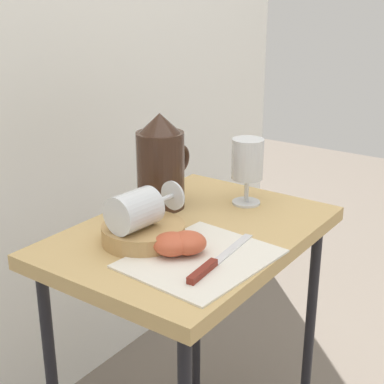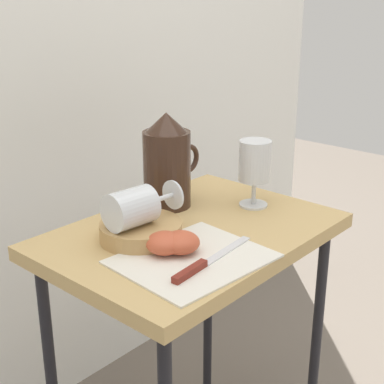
% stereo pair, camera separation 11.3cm
% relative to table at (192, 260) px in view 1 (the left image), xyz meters
% --- Properties ---
extents(curtain_drape, '(2.40, 0.03, 2.15)m').
position_rel_table_xyz_m(curtain_drape, '(0.00, 0.51, 0.48)').
color(curtain_drape, white).
rests_on(curtain_drape, ground_plane).
extents(table, '(0.59, 0.41, 0.66)m').
position_rel_table_xyz_m(table, '(0.00, 0.00, 0.00)').
color(table, tan).
rests_on(table, ground_plane).
extents(linen_napkin, '(0.27, 0.23, 0.00)m').
position_rel_table_xyz_m(linen_napkin, '(-0.10, -0.09, 0.07)').
color(linen_napkin, silver).
rests_on(linen_napkin, table).
extents(basket_tray, '(0.16, 0.16, 0.03)m').
position_rel_table_xyz_m(basket_tray, '(-0.10, 0.04, 0.09)').
color(basket_tray, tan).
rests_on(basket_tray, table).
extents(pitcher, '(0.16, 0.11, 0.21)m').
position_rel_table_xyz_m(pitcher, '(0.06, 0.13, 0.16)').
color(pitcher, '#382319').
rests_on(pitcher, table).
extents(wine_glass_upright, '(0.07, 0.07, 0.15)m').
position_rel_table_xyz_m(wine_glass_upright, '(0.19, -0.02, 0.17)').
color(wine_glass_upright, silver).
rests_on(wine_glass_upright, table).
extents(wine_glass_tipped_near, '(0.16, 0.08, 0.07)m').
position_rel_table_xyz_m(wine_glass_tipped_near, '(-0.12, 0.04, 0.14)').
color(wine_glass_tipped_near, silver).
rests_on(wine_glass_tipped_near, basket_tray).
extents(apple_half_left, '(0.07, 0.07, 0.04)m').
position_rel_table_xyz_m(apple_half_left, '(-0.12, -0.04, 0.09)').
color(apple_half_left, '#C15133').
rests_on(apple_half_left, linen_napkin).
extents(apple_half_right, '(0.07, 0.07, 0.04)m').
position_rel_table_xyz_m(apple_half_right, '(-0.10, -0.06, 0.09)').
color(apple_half_right, '#C15133').
rests_on(apple_half_right, linen_napkin).
extents(knife, '(0.23, 0.03, 0.01)m').
position_rel_table_xyz_m(knife, '(-0.12, -0.13, 0.08)').
color(knife, silver).
rests_on(knife, linen_napkin).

